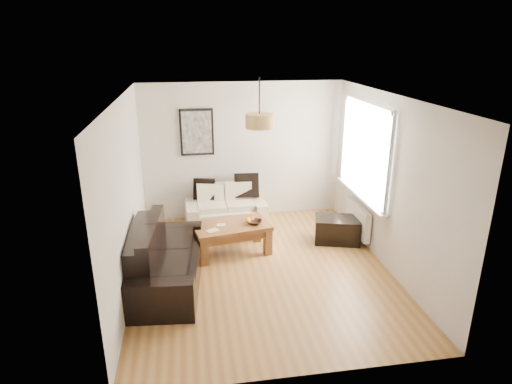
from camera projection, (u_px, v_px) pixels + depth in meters
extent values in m
plane|color=brown|center=(262.00, 270.00, 6.66)|extent=(4.50, 4.50, 0.00)
cube|color=white|center=(358.00, 219.00, 7.55)|extent=(0.10, 0.90, 0.52)
cylinder|color=tan|center=(259.00, 121.00, 6.19)|extent=(0.40, 0.40, 0.20)
cube|color=black|center=(337.00, 230.00, 7.52)|extent=(0.86, 0.67, 0.43)
cube|color=black|center=(204.00, 189.00, 8.14)|extent=(0.42, 0.21, 0.40)
cube|color=black|center=(247.00, 185.00, 8.25)|extent=(0.47, 0.17, 0.46)
imported|color=black|center=(255.00, 222.00, 7.06)|extent=(0.29, 0.29, 0.06)
sphere|color=orange|center=(248.00, 221.00, 7.08)|extent=(0.11, 0.11, 0.09)
sphere|color=orange|center=(252.00, 219.00, 7.16)|extent=(0.10, 0.10, 0.08)
sphere|color=orange|center=(248.00, 220.00, 7.11)|extent=(0.11, 0.11, 0.09)
cube|color=silver|center=(213.00, 231.00, 6.81)|extent=(0.23, 0.20, 0.01)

